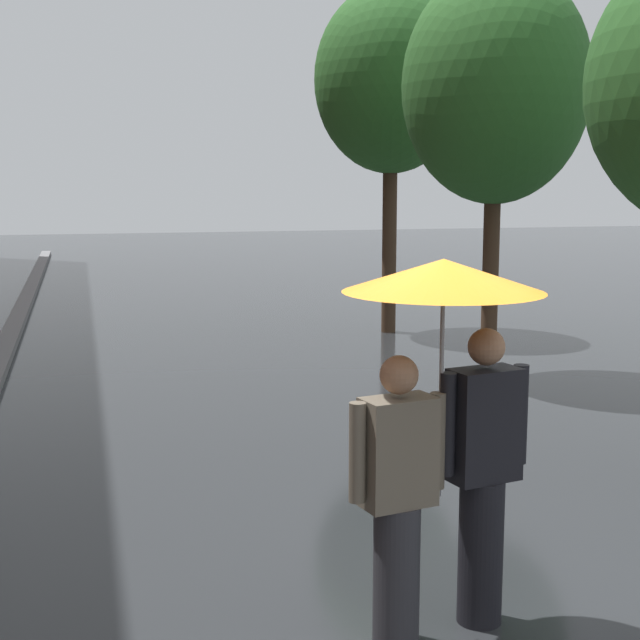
% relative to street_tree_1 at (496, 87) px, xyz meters
% --- Properties ---
extents(ground_plane, '(80.00, 80.00, 0.00)m').
position_rel_street_tree_1_xyz_m(ground_plane, '(-3.02, -5.89, -3.69)').
color(ground_plane, '#26282B').
extents(kerb_strip, '(0.30, 36.00, 0.12)m').
position_rel_street_tree_1_xyz_m(kerb_strip, '(-6.22, 4.11, -3.63)').
color(kerb_strip, slate).
rests_on(kerb_strip, ground).
extents(street_tree_1, '(2.34, 2.34, 5.17)m').
position_rel_street_tree_1_xyz_m(street_tree_1, '(0.00, 0.00, 0.00)').
color(street_tree_1, '#473323').
rests_on(street_tree_1, ground).
extents(street_tree_2, '(2.51, 2.51, 5.68)m').
position_rel_street_tree_1_xyz_m(street_tree_2, '(-0.08, 3.75, 0.45)').
color(street_tree_2, '#473323').
rests_on(street_tree_2, ground).
extents(couple_under_umbrella, '(1.13, 1.11, 2.13)m').
position_rel_street_tree_1_xyz_m(couple_under_umbrella, '(-3.17, -6.13, -2.29)').
color(couple_under_umbrella, '#2D2D33').
rests_on(couple_under_umbrella, ground).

